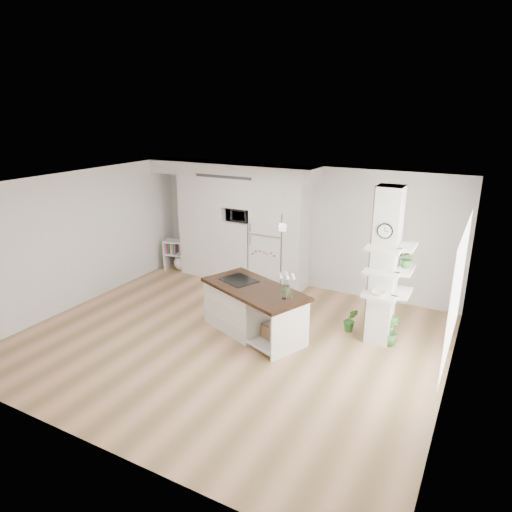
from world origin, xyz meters
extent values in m
cube|color=tan|center=(0.00, 0.00, 0.00)|extent=(7.00, 6.00, 0.01)
cube|color=white|center=(0.00, 0.00, 2.70)|extent=(7.00, 6.00, 0.04)
cube|color=silver|center=(0.00, 3.00, 1.35)|extent=(7.00, 0.04, 2.70)
cube|color=silver|center=(0.00, -3.00, 1.35)|extent=(7.00, 0.04, 2.70)
cube|color=silver|center=(-3.50, 0.00, 1.35)|extent=(0.04, 6.00, 2.70)
cube|color=silver|center=(3.50, 0.00, 1.35)|extent=(0.04, 6.00, 2.70)
cube|color=white|center=(-2.20, 2.67, 1.20)|extent=(1.20, 0.65, 2.40)
cube|color=white|center=(-1.27, 2.67, 0.71)|extent=(0.65, 0.65, 1.42)
cube|color=white|center=(-1.27, 2.67, 2.08)|extent=(0.65, 0.65, 0.65)
cube|color=white|center=(-0.53, 2.67, 2.08)|extent=(0.85, 0.65, 0.65)
cube|color=white|center=(0.10, 2.67, 1.20)|extent=(0.40, 0.65, 2.40)
cube|color=silver|center=(-1.50, 2.65, 2.55)|extent=(4.00, 0.70, 0.30)
cube|color=#262626|center=(-1.50, 2.31, 2.44)|extent=(1.40, 0.04, 0.06)
cube|color=white|center=(-0.53, 2.68, 0.88)|extent=(0.78, 0.66, 1.75)
cube|color=#B2B2B7|center=(-0.53, 2.34, 1.24)|extent=(0.78, 0.01, 0.03)
cube|color=silver|center=(2.30, 1.20, 1.35)|extent=(0.40, 0.40, 2.70)
cube|color=#A07959|center=(2.09, 1.20, 1.35)|extent=(0.02, 0.40, 2.70)
cube|color=#A07959|center=(2.30, 1.41, 1.35)|extent=(0.40, 0.02, 2.70)
cylinder|color=black|center=(2.30, 0.99, 2.02)|extent=(0.25, 0.03, 0.25)
cylinder|color=white|center=(2.30, 0.98, 2.02)|extent=(0.21, 0.01, 0.21)
plane|color=white|center=(3.48, 0.30, 1.50)|extent=(0.00, 2.40, 2.40)
cylinder|color=white|center=(1.70, 0.15, 2.12)|extent=(0.12, 0.12, 0.10)
cube|color=white|center=(-0.03, 0.54, 0.41)|extent=(1.50, 1.26, 0.83)
cube|color=white|center=(0.83, 0.19, 0.11)|extent=(0.96, 1.04, 0.04)
cube|color=white|center=(1.14, 0.06, 0.41)|extent=(0.35, 0.79, 0.83)
cube|color=black|center=(0.29, 0.41, 0.86)|extent=(2.18, 1.62, 0.06)
cube|color=black|center=(-0.12, 0.58, 0.89)|extent=(0.73, 0.68, 0.01)
cube|color=#936947|center=(0.79, 0.20, 0.25)|extent=(0.48, 0.42, 0.25)
cylinder|color=white|center=(0.96, 0.24, 1.00)|extent=(0.12, 0.12, 0.22)
cube|color=white|center=(-3.29, 2.42, 0.38)|extent=(0.12, 0.36, 0.75)
cube|color=white|center=(-2.71, 2.58, 0.38)|extent=(0.12, 0.36, 0.75)
cube|color=white|center=(-3.00, 2.50, 0.74)|extent=(0.71, 0.52, 0.03)
cube|color=white|center=(-3.00, 2.50, 0.41)|extent=(0.68, 0.51, 0.03)
sphere|color=white|center=(-2.92, 2.52, 0.18)|extent=(0.36, 0.36, 0.36)
imported|color=#32742E|center=(1.77, 1.29, 0.23)|extent=(0.31, 0.28, 0.46)
imported|color=#32742E|center=(2.49, 1.14, 0.26)|extent=(0.37, 0.37, 0.52)
imported|color=#2D2D2D|center=(-1.27, 2.62, 1.57)|extent=(0.54, 0.37, 0.30)
imported|color=#32742E|center=(2.63, 1.30, 1.52)|extent=(0.27, 0.23, 0.30)
imported|color=white|center=(2.30, 0.90, 1.00)|extent=(0.22, 0.22, 0.05)
camera|label=1|loc=(3.78, -6.05, 3.86)|focal=32.00mm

